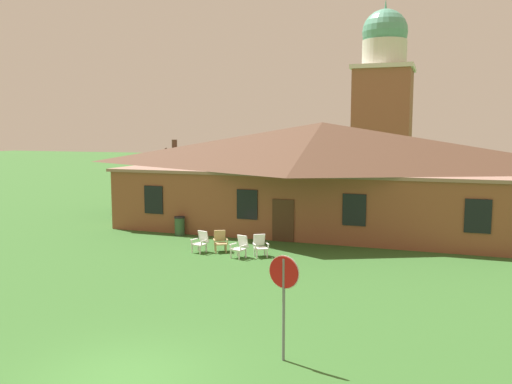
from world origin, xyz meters
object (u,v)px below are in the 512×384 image
at_px(lawn_chair_middle, 260,245).
at_px(trash_bin, 180,226).
at_px(stop_sign, 284,286).
at_px(lawn_chair_left_end, 240,246).
at_px(lawn_chair_by_porch, 201,241).
at_px(lawn_chair_near_door, 220,241).

xyz_separation_m(lawn_chair_middle, trash_bin, (-5.47, 2.96, -0.00)).
bearing_deg(stop_sign, lawn_chair_left_end, 116.96).
distance_m(lawn_chair_by_porch, lawn_chair_middle, 2.77).
bearing_deg(lawn_chair_middle, lawn_chair_left_end, -145.47).
xyz_separation_m(stop_sign, lawn_chair_left_end, (-4.66, 9.16, -1.33)).
bearing_deg(lawn_chair_by_porch, lawn_chair_left_end, -9.40).
bearing_deg(lawn_chair_middle, lawn_chair_near_door, 172.85).
height_order(stop_sign, lawn_chair_middle, stop_sign).
xyz_separation_m(lawn_chair_near_door, lawn_chair_middle, (2.00, -0.25, 0.00)).
bearing_deg(trash_bin, stop_sign, -53.34).
height_order(lawn_chair_middle, trash_bin, trash_bin).
height_order(lawn_chair_by_porch, lawn_chair_near_door, same).
xyz_separation_m(lawn_chair_left_end, lawn_chair_middle, (0.74, 0.51, 0.00)).
bearing_deg(lawn_chair_left_end, trash_bin, 143.83).
height_order(lawn_chair_near_door, trash_bin, trash_bin).
distance_m(lawn_chair_near_door, lawn_chair_left_end, 1.47).
relative_size(lawn_chair_left_end, trash_bin, 0.98).
relative_size(lawn_chair_by_porch, lawn_chair_left_end, 1.00).
bearing_deg(lawn_chair_left_end, lawn_chair_near_door, 149.07).
relative_size(lawn_chair_near_door, lawn_chair_left_end, 1.00).
height_order(lawn_chair_left_end, lawn_chair_middle, same).
bearing_deg(lawn_chair_near_door, trash_bin, 142.07).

